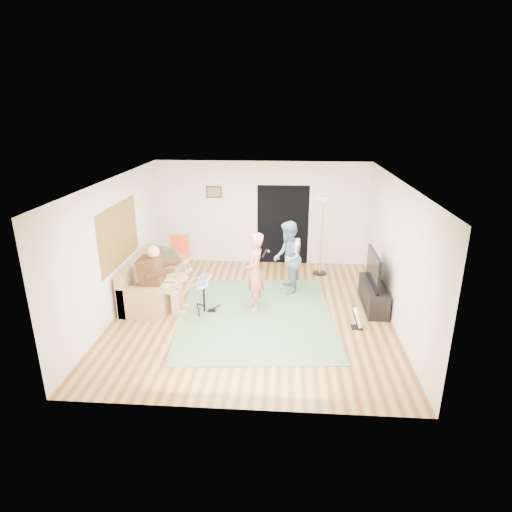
% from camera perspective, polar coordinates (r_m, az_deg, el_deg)
% --- Properties ---
extents(floor, '(6.00, 6.00, 0.00)m').
position_cam_1_polar(floor, '(8.87, -0.38, -7.46)').
color(floor, brown).
rests_on(floor, ground).
extents(walls, '(5.50, 6.00, 2.70)m').
position_cam_1_polar(walls, '(8.35, -0.41, 0.84)').
color(walls, silver).
rests_on(walls, floor).
extents(ceiling, '(6.00, 6.00, 0.00)m').
position_cam_1_polar(ceiling, '(8.02, -0.43, 10.01)').
color(ceiling, white).
rests_on(ceiling, walls).
extents(window_blinds, '(0.00, 2.05, 2.05)m').
position_cam_1_polar(window_blinds, '(9.10, -17.81, 2.78)').
color(window_blinds, olive).
rests_on(window_blinds, walls).
extents(doorway, '(2.10, 0.00, 2.10)m').
position_cam_1_polar(doorway, '(11.28, 3.59, 4.15)').
color(doorway, black).
rests_on(doorway, walls).
extents(picture_frame, '(0.42, 0.03, 0.32)m').
position_cam_1_polar(picture_frame, '(11.24, -5.63, 8.49)').
color(picture_frame, '#3F2314').
rests_on(picture_frame, walls).
extents(area_rug, '(3.32, 3.85, 0.02)m').
position_cam_1_polar(area_rug, '(8.72, 0.03, -7.92)').
color(area_rug, '#4F7144').
rests_on(area_rug, floor).
extents(sofa, '(0.91, 2.21, 0.90)m').
position_cam_1_polar(sofa, '(9.71, -13.79, -3.66)').
color(sofa, '#A67D53').
rests_on(sofa, floor).
extents(drummer, '(0.91, 0.51, 1.41)m').
position_cam_1_polar(drummer, '(8.92, -12.49, -3.93)').
color(drummer, '#4F2C16').
rests_on(drummer, sofa).
extents(drum_kit, '(0.40, 0.72, 0.74)m').
position_cam_1_polar(drum_kit, '(8.81, -6.95, -5.50)').
color(drum_kit, black).
rests_on(drum_kit, floor).
extents(singer, '(0.49, 0.65, 1.64)m').
position_cam_1_polar(singer, '(8.69, -0.20, -2.14)').
color(singer, '#DC6F5F').
rests_on(singer, floor).
extents(microphone, '(0.06, 0.06, 0.24)m').
position_cam_1_polar(microphone, '(8.54, 1.14, 0.34)').
color(microphone, black).
rests_on(microphone, singer).
extents(guitarist, '(0.66, 0.83, 1.64)m').
position_cam_1_polar(guitarist, '(9.51, 4.26, -0.24)').
color(guitarist, slate).
rests_on(guitarist, floor).
extents(guitar_held, '(0.15, 0.61, 0.26)m').
position_cam_1_polar(guitar_held, '(9.42, 5.52, 1.42)').
color(guitar_held, silver).
rests_on(guitar_held, guitarist).
extents(guitar_spare, '(0.27, 0.24, 0.75)m').
position_cam_1_polar(guitar_spare, '(8.40, 13.44, -8.02)').
color(guitar_spare, black).
rests_on(guitar_spare, floor).
extents(torchiere_lamp, '(0.35, 0.35, 1.94)m').
position_cam_1_polar(torchiere_lamp, '(10.52, 8.82, 4.41)').
color(torchiere_lamp, black).
rests_on(torchiere_lamp, floor).
extents(dining_chair, '(0.47, 0.49, 1.07)m').
position_cam_1_polar(dining_chair, '(10.49, -10.15, -1.14)').
color(dining_chair, '#D1BD88').
rests_on(dining_chair, floor).
extents(tv_cabinet, '(0.40, 1.40, 0.50)m').
position_cam_1_polar(tv_cabinet, '(9.34, 15.38, -5.07)').
color(tv_cabinet, black).
rests_on(tv_cabinet, floor).
extents(television, '(0.06, 1.19, 0.69)m').
position_cam_1_polar(television, '(9.11, 15.40, -1.63)').
color(television, black).
rests_on(television, tv_cabinet).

